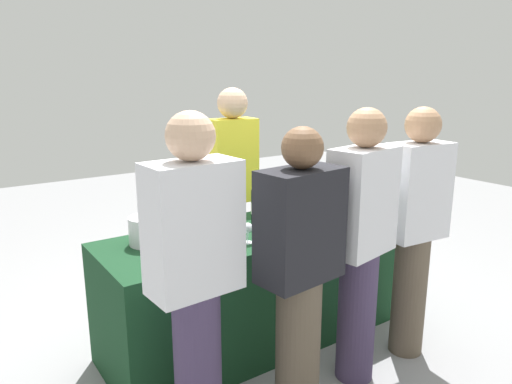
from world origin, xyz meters
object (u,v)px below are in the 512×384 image
object	(u,v)px
wine_bottle_0	(207,217)
guest_0	(195,276)
wine_bottle_1	(257,206)
guest_3	(415,225)
wine_bottle_3	(324,196)
ice_bucket	(148,230)
wine_bottle_2	(277,200)
wine_glass_1	(248,229)
server_pouring	(233,187)
wine_glass_0	(217,235)
guest_1	(300,268)
guest_2	(361,240)
wine_glass_2	(316,208)
wine_glass_3	(351,204)

from	to	relation	value
wine_bottle_0	guest_0	distance (m)	0.82
wine_bottle_1	guest_3	bearing A→B (deg)	-51.53
wine_bottle_3	ice_bucket	xyz separation A→B (m)	(-1.34, 0.06, -0.03)
wine_bottle_0	guest_0	size ratio (longest dim) A/B	0.21
wine_bottle_1	wine_bottle_2	distance (m)	0.19
wine_glass_1	server_pouring	xyz separation A→B (m)	(0.37, 0.75, 0.06)
wine_bottle_3	wine_glass_0	xyz separation A→B (m)	(-1.07, -0.26, -0.02)
wine_bottle_0	server_pouring	bearing A→B (deg)	44.66
wine_bottle_2	wine_glass_1	bearing A→B (deg)	-144.89
wine_bottle_3	wine_glass_0	size ratio (longest dim) A/B	2.35
wine_bottle_0	wine_bottle_3	xyz separation A→B (m)	(0.98, 0.01, -0.01)
guest_0	guest_3	world-z (taller)	guest_0
guest_1	guest_2	distance (m)	0.47
server_pouring	guest_2	world-z (taller)	server_pouring
wine_glass_2	ice_bucket	distance (m)	1.14
wine_glass_0	guest_3	xyz separation A→B (m)	(1.13, -0.49, -0.02)
wine_glass_2	guest_1	xyz separation A→B (m)	(-0.66, -0.62, -0.07)
wine_glass_1	ice_bucket	size ratio (longest dim) A/B	0.54
wine_bottle_2	wine_glass_3	bearing A→B (deg)	-36.82
wine_glass_3	guest_2	xyz separation A→B (m)	(-0.45, -0.52, -0.02)
guest_1	wine_glass_0	bearing A→B (deg)	102.93
wine_bottle_1	server_pouring	world-z (taller)	server_pouring
wine_bottle_3	guest_2	size ratio (longest dim) A/B	0.20
wine_glass_0	wine_bottle_0	bearing A→B (deg)	72.16
wine_bottle_1	wine_glass_3	distance (m)	0.67
ice_bucket	guest_1	bearing A→B (deg)	-61.83
wine_bottle_3	wine_glass_2	distance (m)	0.29
wine_bottle_2	server_pouring	bearing A→B (deg)	103.41
wine_bottle_1	ice_bucket	world-z (taller)	wine_bottle_1
wine_bottle_2	guest_2	xyz separation A→B (m)	(-0.04, -0.83, -0.04)
guest_0	guest_3	distance (m)	1.49
ice_bucket	wine_glass_2	bearing A→B (deg)	-11.94
wine_bottle_0	wine_glass_1	world-z (taller)	wine_bottle_0
guest_0	guest_1	bearing A→B (deg)	-12.65
server_pouring	wine_glass_1	bearing A→B (deg)	68.37
wine_bottle_1	wine_bottle_2	world-z (taller)	wine_bottle_2
wine_glass_1	server_pouring	size ratio (longest dim) A/B	0.07
wine_bottle_3	wine_glass_0	distance (m)	1.10
wine_bottle_0	wine_glass_3	xyz separation A→B (m)	(1.01, -0.23, -0.02)
wine_glass_0	guest_0	size ratio (longest dim) A/B	0.08
wine_bottle_1	wine_glass_1	bearing A→B (deg)	-132.37
wine_glass_1	server_pouring	bearing A→B (deg)	63.81
wine_glass_0	wine_glass_2	xyz separation A→B (m)	(0.84, 0.09, 0.00)
wine_glass_0	wine_glass_3	xyz separation A→B (m)	(1.10, 0.02, 0.01)
wine_bottle_0	ice_bucket	xyz separation A→B (m)	(-0.36, 0.07, -0.04)
wine_bottle_2	wine_bottle_3	bearing A→B (deg)	-10.30
wine_glass_2	guest_2	size ratio (longest dim) A/B	0.09
wine_bottle_2	wine_glass_3	xyz separation A→B (m)	(0.41, -0.31, -0.02)
wine_bottle_0	wine_glass_0	bearing A→B (deg)	-107.84
wine_bottle_1	guest_3	xyz separation A→B (m)	(0.64, -0.80, -0.04)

